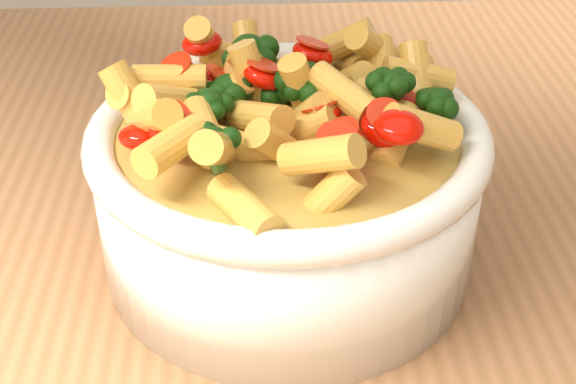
{
  "coord_description": "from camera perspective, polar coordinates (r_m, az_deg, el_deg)",
  "views": [
    {
      "loc": [
        -0.01,
        -0.39,
        1.2
      ],
      "look_at": [
        0.01,
        -0.01,
        0.95
      ],
      "focal_mm": 50.0,
      "sensor_mm": 36.0,
      "label": 1
    }
  ],
  "objects": [
    {
      "name": "table",
      "position": [
        0.56,
        -0.82,
        -12.07
      ],
      "size": [
        1.2,
        0.8,
        0.9
      ],
      "color": "#A66F47",
      "rests_on": "ground"
    },
    {
      "name": "serving_bowl",
      "position": [
        0.45,
        0.0,
        0.12
      ],
      "size": [
        0.22,
        0.22,
        0.09
      ],
      "color": "white",
      "rests_on": "table"
    },
    {
      "name": "pasta_salad",
      "position": [
        0.42,
        0.0,
        6.71
      ],
      "size": [
        0.17,
        0.17,
        0.04
      ],
      "color": "#FFC650",
      "rests_on": "serving_bowl"
    }
  ]
}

